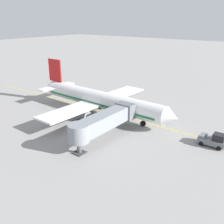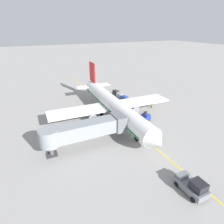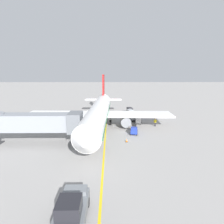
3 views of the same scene
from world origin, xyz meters
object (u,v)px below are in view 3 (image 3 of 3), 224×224
Objects in this scene: jet_bridge at (33,122)px; safety_cone_nose_left at (127,140)px; parked_airliner at (99,112)px; baggage_cart_front at (133,117)px; baggage_tug_lead at (138,120)px; baggage_cart_second_in_train at (132,114)px; baggage_tug_trailing at (134,130)px; ground_crew_wing_walker at (155,122)px; baggage_cart_tail_end at (130,110)px; pushback_tractor at (72,209)px; baggage_cart_third_in_train at (130,112)px.

jet_bridge reaches higher than safety_cone_nose_left.
parked_airliner is 9.48m from baggage_cart_front.
baggage_cart_front is at bearing -69.10° from baggage_tug_lead.
parked_airliner reaches higher than baggage_cart_second_in_train.
ground_crew_wing_walker reaches higher than baggage_tug_trailing.
baggage_tug_lead is 0.89× the size of baggage_cart_second_in_train.
baggage_cart_tail_end is at bearing -90.41° from baggage_cart_front.
parked_airliner is 2.42× the size of jet_bridge.
baggage_tug_lead is (-9.17, -27.98, -0.39)m from pushback_tractor.
baggage_cart_tail_end is at bearing -102.19° from pushback_tractor.
baggage_tug_trailing is 15.26m from baggage_cart_third_in_train.
pushback_tractor reaches higher than baggage_tug_trailing.
pushback_tractor is 28.50m from ground_crew_wing_walker.
baggage_tug_lead reaches higher than safety_cone_nose_left.
baggage_cart_third_in_train is at bearing -67.78° from ground_crew_wing_walker.
jet_bridge is 5.16× the size of baggage_cart_third_in_train.
jet_bridge is 18.71m from pushback_tractor.
baggage_cart_tail_end is at bearing -91.68° from baggage_cart_second_in_train.
pushback_tractor is at bearing 71.85° from baggage_tug_lead.
baggage_tug_trailing is (-6.68, 4.45, -2.47)m from parked_airliner.
baggage_cart_tail_end is at bearing -127.59° from jet_bridge.
parked_airliner is at bearing 32.66° from baggage_cart_front.
baggage_tug_lead is 1.00× the size of baggage_tug_trailing.
baggage_cart_second_in_train is at bearing -103.98° from pushback_tractor.
pushback_tractor is 17.50m from safety_cone_nose_left.
baggage_cart_second_in_train is 2.75m from baggage_cart_third_in_train.
parked_airliner is 11.99m from ground_crew_wing_walker.
jet_bridge is 22.02m from baggage_tug_lead.
baggage_cart_second_in_train and baggage_cart_third_in_train have the same top height.
parked_airliner is 12.52× the size of baggage_cart_front.
baggage_tug_trailing reaches higher than baggage_cart_front.
baggage_cart_second_in_train is 1.00× the size of baggage_cart_third_in_train.
baggage_tug_trailing is 9.48m from baggage_cart_front.
safety_cone_nose_left is at bearing -108.54° from pushback_tractor.
ground_crew_wing_walker is (-3.95, 13.33, 0.00)m from baggage_cart_tail_end.
baggage_tug_trailing is 0.89× the size of baggage_cart_tail_end.
pushback_tractor is 34.16m from baggage_cart_second_in_train.
baggage_cart_third_in_train and baggage_cart_tail_end have the same top height.
parked_airliner is at bearing -91.38° from pushback_tractor.
parked_airliner is 13.30m from jet_bridge.
baggage_cart_front and baggage_cart_second_in_train have the same top height.
pushback_tractor is 21.92m from baggage_tug_trailing.
parked_airliner is 13.37m from baggage_cart_third_in_train.
baggage_tug_lead is 7.99m from baggage_cart_third_in_train.
baggage_cart_tail_end reaches higher than safety_cone_nose_left.
baggage_cart_third_in_train is (0.98, -7.92, 0.24)m from baggage_tug_lead.
jet_bridge is 24.50m from baggage_cart_second_in_train.
jet_bridge is 5.81× the size of baggage_tug_trailing.
jet_bridge is 9.10× the size of ground_crew_wing_walker.
pushback_tractor is 1.48× the size of baggage_cart_third_in_train.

